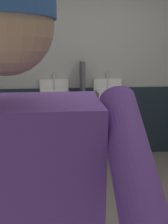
# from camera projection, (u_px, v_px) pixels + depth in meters

# --- Properties ---
(wall_back) EXTENTS (4.71, 0.12, 2.65)m
(wall_back) POSITION_uv_depth(u_px,v_px,m) (85.00, 66.00, 3.50)
(wall_back) COLOR #B2B2AD
(wall_back) RESTS_ON ground_plane
(wainscot_band_back) EXTENTS (4.11, 0.03, 1.02)m
(wainscot_band_back) POSITION_uv_depth(u_px,v_px,m) (85.00, 122.00, 3.63)
(wainscot_band_back) COLOR #19232D
(wainscot_band_back) RESTS_ON ground_plane
(urinal_left) EXTENTS (0.40, 0.34, 1.24)m
(urinal_left) POSITION_uv_depth(u_px,v_px,m) (55.00, 108.00, 3.38)
(urinal_left) COLOR white
(urinal_left) RESTS_ON ground_plane
(urinal_middle) EXTENTS (0.40, 0.34, 1.24)m
(urinal_middle) POSITION_uv_depth(u_px,v_px,m) (109.00, 106.00, 3.46)
(urinal_middle) COLOR white
(urinal_middle) RESTS_ON ground_plane
(privacy_divider_panel) EXTENTS (0.04, 0.40, 0.90)m
(privacy_divider_panel) POSITION_uv_depth(u_px,v_px,m) (82.00, 96.00, 3.31)
(privacy_divider_panel) COLOR #4C4C51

